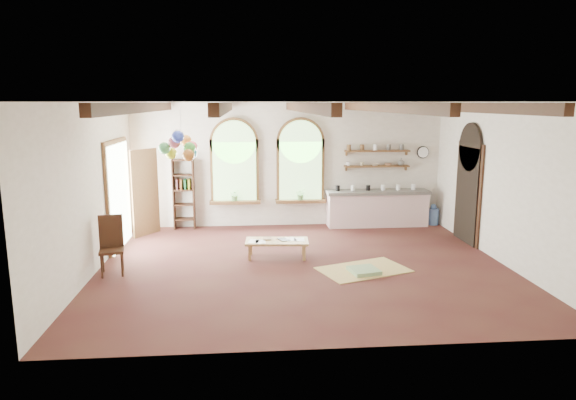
{
  "coord_description": "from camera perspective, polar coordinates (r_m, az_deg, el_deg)",
  "views": [
    {
      "loc": [
        -1.13,
        -9.7,
        3.19
      ],
      "look_at": [
        -0.26,
        0.6,
        1.22
      ],
      "focal_mm": 32.0,
      "sensor_mm": 36.0,
      "label": 1
    }
  ],
  "objects": [
    {
      "name": "coffee_table",
      "position": [
        10.71,
        -1.24,
        -4.72
      ],
      "size": [
        1.34,
        0.69,
        0.37
      ],
      "color": "tan",
      "rests_on": "floor"
    },
    {
      "name": "side_chair",
      "position": [
        10.26,
        -18.96,
        -6.07
      ],
      "size": [
        0.52,
        0.52,
        1.11
      ],
      "color": "#3D2013",
      "rests_on": "floor"
    },
    {
      "name": "table_book",
      "position": [
        10.79,
        -2.78,
        -4.31
      ],
      "size": [
        0.17,
        0.24,
        0.02
      ],
      "primitive_type": "imported",
      "rotation": [
        0.0,
        0.0,
        -0.0
      ],
      "color": "olive",
      "rests_on": "coffee_table"
    },
    {
      "name": "potted_plant_left",
      "position": [
        13.23,
        -5.91,
        0.54
      ],
      "size": [
        0.27,
        0.23,
        0.3
      ],
      "primitive_type": "imported",
      "color": "#598C4C",
      "rests_on": "window_left"
    },
    {
      "name": "floor_mat",
      "position": [
        10.12,
        8.4,
        -7.66
      ],
      "size": [
        1.91,
        1.53,
        0.02
      ],
      "primitive_type": "cube",
      "rotation": [
        0.0,
        0.0,
        0.35
      ],
      "color": "tan",
      "rests_on": "floor"
    },
    {
      "name": "bookshelf",
      "position": [
        13.31,
        -11.51,
        0.66
      ],
      "size": [
        0.53,
        0.32,
        1.8
      ],
      "color": "#3D2013",
      "rests_on": "floor"
    },
    {
      "name": "wall_clock",
      "position": [
        14.02,
        14.77,
        5.15
      ],
      "size": [
        0.32,
        0.04,
        0.32
      ],
      "primitive_type": "cylinder",
      "rotation": [
        1.57,
        0.0,
        0.0
      ],
      "color": "black",
      "rests_on": "wall_back"
    },
    {
      "name": "wall_shelf_upper",
      "position": [
        13.58,
        9.88,
        5.39
      ],
      "size": [
        1.7,
        0.24,
        0.04
      ],
      "primitive_type": "cube",
      "color": "brown",
      "rests_on": "wall_back"
    },
    {
      "name": "window_left",
      "position": [
        13.22,
        -5.97,
        3.96
      ],
      "size": [
        1.3,
        0.28,
        2.2
      ],
      "color": "brown",
      "rests_on": "floor"
    },
    {
      "name": "floor",
      "position": [
        10.27,
        1.76,
        -7.31
      ],
      "size": [
        8.0,
        8.0,
        0.0
      ],
      "primitive_type": "plane",
      "color": "#4C271F",
      "rests_on": "ground"
    },
    {
      "name": "shelf_vase",
      "position": [
        13.79,
        12.46,
        4.19
      ],
      "size": [
        0.18,
        0.18,
        0.19
      ],
      "primitive_type": "imported",
      "color": "slate",
      "rests_on": "wall_shelf_lower"
    },
    {
      "name": "ceiling_beams",
      "position": [
        9.77,
        1.86,
        10.25
      ],
      "size": [
        6.2,
        6.8,
        0.18
      ],
      "primitive_type": null,
      "color": "#3D2013",
      "rests_on": "ceiling"
    },
    {
      "name": "left_doorway",
      "position": [
        12.01,
        -18.31,
        0.46
      ],
      "size": [
        0.1,
        1.9,
        2.5
      ],
      "primitive_type": "cube",
      "color": "brown",
      "rests_on": "floor"
    },
    {
      "name": "water_jug_b",
      "position": [
        14.13,
        15.82,
        -1.68
      ],
      "size": [
        0.29,
        0.29,
        0.56
      ],
      "color": "#5276B1",
      "rests_on": "floor"
    },
    {
      "name": "balloon_cluster",
      "position": [
        10.61,
        -11.78,
        5.89
      ],
      "size": [
        0.76,
        0.88,
        1.15
      ],
      "color": "white",
      "rests_on": "floor"
    },
    {
      "name": "shelf_cup_a",
      "position": [
        13.44,
        6.73,
        4.0
      ],
      "size": [
        0.12,
        0.1,
        0.1
      ],
      "primitive_type": "imported",
      "color": "white",
      "rests_on": "wall_shelf_lower"
    },
    {
      "name": "shelf_bowl_b",
      "position": [
        13.69,
        11.05,
        3.92
      ],
      "size": [
        0.2,
        0.2,
        0.06
      ],
      "primitive_type": "imported",
      "color": "#8C664C",
      "rests_on": "wall_shelf_lower"
    },
    {
      "name": "shelf_bowl_a",
      "position": [
        13.6,
        9.63,
        3.91
      ],
      "size": [
        0.22,
        0.22,
        0.05
      ],
      "primitive_type": "imported",
      "color": "beige",
      "rests_on": "wall_shelf_lower"
    },
    {
      "name": "kitchen_counter",
      "position": [
        13.62,
        9.87,
        -0.87
      ],
      "size": [
        2.68,
        0.62,
        0.94
      ],
      "color": "beige",
      "rests_on": "floor"
    },
    {
      "name": "potted_plant_right",
      "position": [
        13.31,
        1.43,
        0.66
      ],
      "size": [
        0.27,
        0.23,
        0.3
      ],
      "primitive_type": "imported",
      "color": "#598C4C",
      "rests_on": "window_right"
    },
    {
      "name": "tablet",
      "position": [
        10.73,
        -0.5,
        -4.41
      ],
      "size": [
        0.28,
        0.32,
        0.01
      ],
      "primitive_type": "cube",
      "rotation": [
        0.0,
        0.0,
        0.43
      ],
      "color": "black",
      "rests_on": "coffee_table"
    },
    {
      "name": "floor_cushion",
      "position": [
        9.93,
        8.43,
        -7.8
      ],
      "size": [
        0.61,
        0.61,
        0.09
      ],
      "primitive_type": "cube",
      "rotation": [
        0.0,
        0.0,
        0.21
      ],
      "color": "#7FA16F",
      "rests_on": "floor"
    },
    {
      "name": "shelf_cup_b",
      "position": [
        13.52,
        8.19,
        3.99
      ],
      "size": [
        0.1,
        0.1,
        0.09
      ],
      "primitive_type": "imported",
      "color": "beige",
      "rests_on": "wall_shelf_lower"
    },
    {
      "name": "right_doorway",
      "position": [
        12.48,
        19.3,
        0.53
      ],
      "size": [
        0.1,
        1.3,
        2.4
      ],
      "primitive_type": "cube",
      "color": "black",
      "rests_on": "floor"
    },
    {
      "name": "window_right",
      "position": [
        13.3,
        1.4,
        4.06
      ],
      "size": [
        1.3,
        0.28,
        2.2
      ],
      "color": "brown",
      "rests_on": "floor"
    },
    {
      "name": "wall_shelf_lower",
      "position": [
        13.62,
        9.83,
        3.72
      ],
      "size": [
        1.7,
        0.24,
        0.04
      ],
      "primitive_type": "cube",
      "color": "brown",
      "rests_on": "wall_back"
    },
    {
      "name": "water_jug_a",
      "position": [
        13.89,
        13.04,
        -1.69
      ],
      "size": [
        0.31,
        0.31,
        0.59
      ],
      "color": "#5276B1",
      "rests_on": "floor"
    }
  ]
}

